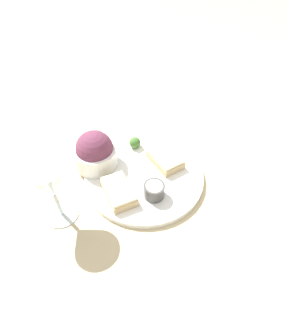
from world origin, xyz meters
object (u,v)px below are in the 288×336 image
salad_bowl (95,152)px  cheese_toast_far (165,159)px  sauce_ramekin (154,190)px  cheese_toast_near (119,191)px  wine_glass (49,182)px

salad_bowl → cheese_toast_far: 0.17m
sauce_ramekin → cheese_toast_near: sauce_ramekin is taller
sauce_ramekin → cheese_toast_near: bearing=-104.8°
cheese_toast_far → wine_glass: wine_glass is taller
sauce_ramekin → cheese_toast_far: (-0.09, 0.05, -0.01)m
salad_bowl → wine_glass: 0.16m
salad_bowl → wine_glass: bearing=-37.7°
salad_bowl → cheese_toast_far: bearing=77.3°
wine_glass → sauce_ramekin: bearing=87.5°
cheese_toast_near → wine_glass: 0.15m
sauce_ramekin → wine_glass: wine_glass is taller
sauce_ramekin → wine_glass: (-0.01, -0.21, 0.08)m
wine_glass → cheese_toast_near: bearing=94.9°
salad_bowl → cheese_toast_far: size_ratio=1.02×
salad_bowl → sauce_ramekin: (0.13, 0.11, -0.02)m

